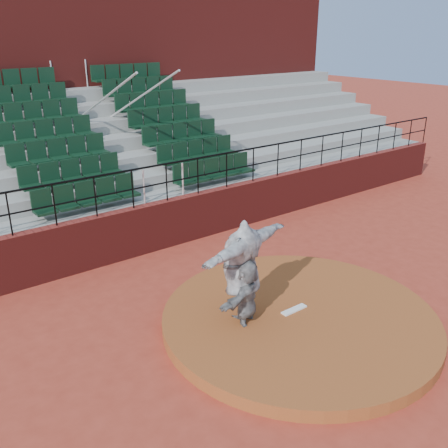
% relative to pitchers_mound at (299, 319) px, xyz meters
% --- Properties ---
extents(ground, '(90.00, 90.00, 0.00)m').
position_rel_pitchers_mound_xyz_m(ground, '(0.00, 0.00, -0.12)').
color(ground, '#A33624').
rests_on(ground, ground).
extents(pitchers_mound, '(5.50, 5.50, 0.25)m').
position_rel_pitchers_mound_xyz_m(pitchers_mound, '(0.00, 0.00, 0.00)').
color(pitchers_mound, '#954921').
rests_on(pitchers_mound, ground).
extents(pitching_rubber, '(0.60, 0.15, 0.03)m').
position_rel_pitchers_mound_xyz_m(pitching_rubber, '(0.00, 0.15, 0.14)').
color(pitching_rubber, white).
rests_on(pitching_rubber, pitchers_mound).
extents(boundary_wall, '(24.00, 0.30, 1.30)m').
position_rel_pitchers_mound_xyz_m(boundary_wall, '(0.00, 5.00, 0.53)').
color(boundary_wall, maroon).
rests_on(boundary_wall, ground).
extents(wall_railing, '(24.04, 0.05, 1.03)m').
position_rel_pitchers_mound_xyz_m(wall_railing, '(0.00, 5.00, 1.90)').
color(wall_railing, black).
rests_on(wall_railing, boundary_wall).
extents(seating_deck, '(24.00, 5.97, 4.63)m').
position_rel_pitchers_mound_xyz_m(seating_deck, '(0.00, 8.65, 1.31)').
color(seating_deck, gray).
rests_on(seating_deck, ground).
extents(press_box_facade, '(24.00, 3.00, 7.10)m').
position_rel_pitchers_mound_xyz_m(press_box_facade, '(0.00, 12.60, 3.43)').
color(press_box_facade, maroon).
rests_on(press_box_facade, ground).
extents(pitcher, '(2.61, 1.32, 2.05)m').
position_rel_pitchers_mound_xyz_m(pitcher, '(-0.99, 0.63, 1.15)').
color(pitcher, black).
rests_on(pitcher, pitchers_mound).
extents(fielder, '(1.51, 1.07, 1.57)m').
position_rel_pitchers_mound_xyz_m(fielder, '(-1.05, 0.45, 0.66)').
color(fielder, black).
rests_on(fielder, ground).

